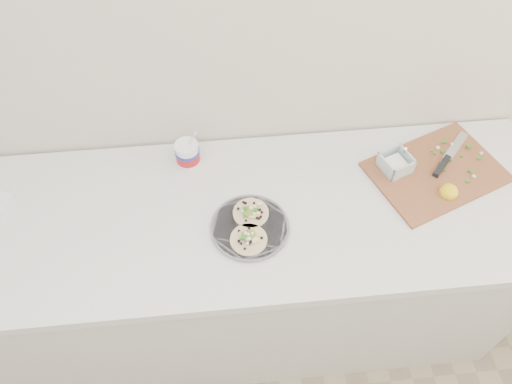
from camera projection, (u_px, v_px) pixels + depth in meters
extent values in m
cube|color=beige|center=(173.00, 56.00, 1.49)|extent=(3.50, 0.05, 2.60)
cube|color=silver|center=(202.00, 278.00, 2.01)|extent=(2.40, 0.62, 0.86)
cube|color=silver|center=(190.00, 221.00, 1.64)|extent=(2.44, 0.66, 0.04)
cylinder|color=slate|center=(250.00, 228.00, 1.59)|extent=(0.24, 0.24, 0.01)
cylinder|color=slate|center=(250.00, 227.00, 1.58)|extent=(0.25, 0.25, 0.00)
cylinder|color=white|center=(188.00, 154.00, 1.72)|extent=(0.08, 0.08, 0.10)
cylinder|color=#AF131C|center=(188.00, 155.00, 1.72)|extent=(0.08, 0.08, 0.04)
cylinder|color=#192D99|center=(187.00, 151.00, 1.70)|extent=(0.08, 0.08, 0.01)
cube|color=brown|center=(436.00, 172.00, 1.73)|extent=(0.52, 0.44, 0.01)
cube|color=white|center=(395.00, 164.00, 1.71)|extent=(0.06, 0.06, 0.03)
ellipsoid|color=yellow|center=(450.00, 190.00, 1.65)|extent=(0.06, 0.06, 0.05)
cube|color=silver|center=(456.00, 146.00, 1.79)|extent=(0.13, 0.14, 0.00)
cube|color=black|center=(442.00, 166.00, 1.72)|extent=(0.09, 0.09, 0.02)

